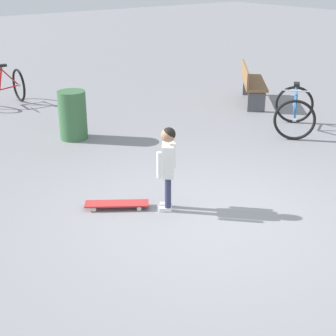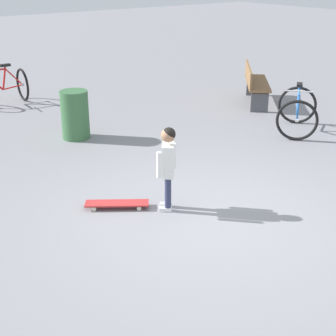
{
  "view_description": "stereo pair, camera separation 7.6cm",
  "coord_description": "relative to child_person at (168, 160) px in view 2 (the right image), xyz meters",
  "views": [
    {
      "loc": [
        3.87,
        -3.7,
        2.86
      ],
      "look_at": [
        -0.58,
        -0.27,
        0.55
      ],
      "focal_mm": 53.94,
      "sensor_mm": 36.0,
      "label": 1
    },
    {
      "loc": [
        3.91,
        -3.64,
        2.86
      ],
      "look_at": [
        -0.58,
        -0.27,
        0.55
      ],
      "focal_mm": 53.94,
      "sensor_mm": 36.0,
      "label": 2
    }
  ],
  "objects": [
    {
      "name": "street_bench",
      "position": [
        -2.93,
        4.53,
        -0.23
      ],
      "size": [
        1.49,
        1.39,
        0.8
      ],
      "color": "brown",
      "rests_on": "ground"
    },
    {
      "name": "bicycle_near",
      "position": [
        -1.08,
        3.7,
        -0.28
      ],
      "size": [
        1.23,
        1.28,
        0.85
      ],
      "color": "black",
      "rests_on": "ground"
    },
    {
      "name": "skateboard",
      "position": [
        -0.4,
        -0.49,
        -0.6
      ],
      "size": [
        0.61,
        0.76,
        0.07
      ],
      "color": "#B22D2D",
      "rests_on": "ground"
    },
    {
      "name": "trash_bin",
      "position": [
        -3.14,
        0.36,
        -0.24
      ],
      "size": [
        0.48,
        0.48,
        0.83
      ],
      "primitive_type": "cylinder",
      "color": "#38663D",
      "rests_on": "ground"
    },
    {
      "name": "child_person",
      "position": [
        0.0,
        0.0,
        0.0
      ],
      "size": [
        0.28,
        0.38,
        1.06
      ],
      "color": "#2D3351",
      "rests_on": "ground"
    },
    {
      "name": "ground_plane",
      "position": [
        0.58,
        0.27,
        -0.66
      ],
      "size": [
        50.0,
        50.0,
        0.0
      ],
      "primitive_type": "plane",
      "color": "gray"
    }
  ]
}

